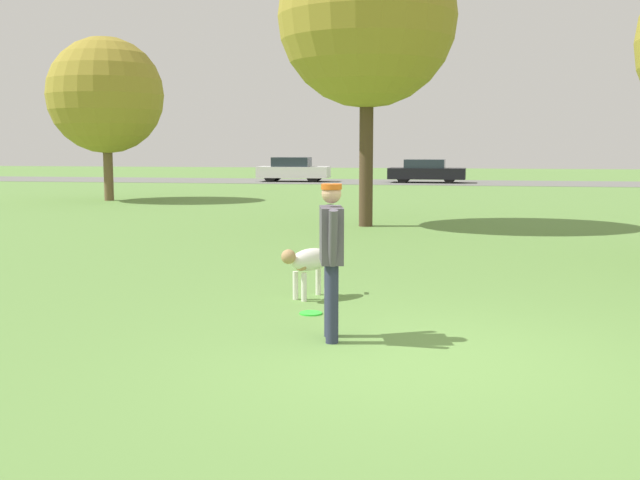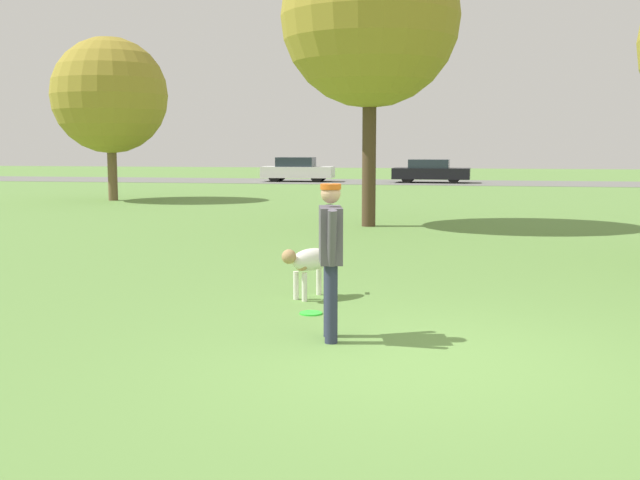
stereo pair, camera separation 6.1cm
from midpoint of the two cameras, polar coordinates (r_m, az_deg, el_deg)
name	(u,v)px [view 2 (the right image)]	position (r m, az deg, el deg)	size (l,w,h in m)	color
ground_plane	(413,359)	(7.14, 7.35, -8.97)	(120.00, 120.00, 0.00)	#608C42
far_road_strip	(455,183)	(40.93, 10.26, 4.32)	(120.00, 6.00, 0.01)	slate
person	(331,248)	(7.58, 1.04, -0.59)	(0.32, 0.74, 1.60)	#2D334C
dog	(309,262)	(9.71, -0.64, -1.67)	(0.67, 0.92, 0.68)	silver
frisbee	(311,313)	(8.91, -0.50, -5.59)	(0.27, 0.27, 0.02)	#33D838
tree_mid_center	(370,18)	(18.71, 3.94, 16.53)	(4.30, 4.30, 7.18)	#4C3826
tree_far_left	(110,96)	(28.29, -15.66, 10.55)	(4.13, 4.13, 5.83)	brown
parked_car_white	(297,170)	(41.49, -1.69, 5.38)	(3.97, 1.95, 1.35)	white
parked_car_black	(431,171)	(40.62, 8.48, 5.20)	(4.13, 1.85, 1.25)	black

